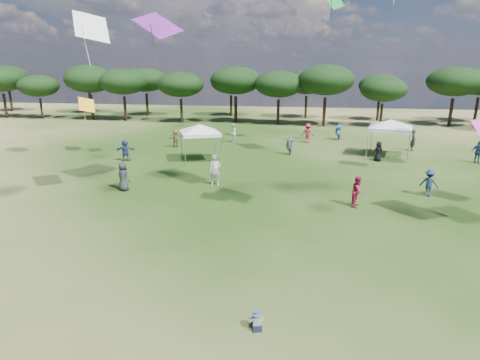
# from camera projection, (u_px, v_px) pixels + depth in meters

# --- Properties ---
(tree_line) EXTENTS (108.78, 17.63, 7.77)m
(tree_line) POSITION_uv_depth(u_px,v_px,m) (318.00, 81.00, 52.59)
(tree_line) COLOR black
(tree_line) RESTS_ON ground
(tent_left) EXTENTS (5.31, 5.31, 3.18)m
(tent_left) POSITION_uv_depth(u_px,v_px,m) (200.00, 126.00, 30.79)
(tent_left) COLOR gray
(tent_left) RESTS_ON ground
(tent_right) EXTENTS (6.43, 6.43, 3.31)m
(tent_right) POSITION_uv_depth(u_px,v_px,m) (391.00, 121.00, 32.50)
(tent_right) COLOR gray
(tent_right) RESTS_ON ground
(toddler) EXTENTS (0.44, 0.47, 0.59)m
(toddler) POSITION_uv_depth(u_px,v_px,m) (257.00, 321.00, 11.04)
(toddler) COLOR black
(toddler) RESTS_ON ground
(festival_crowd) EXTENTS (28.16, 22.41, 1.93)m
(festival_crowd) POSITION_uv_depth(u_px,v_px,m) (291.00, 147.00, 32.71)
(festival_crowd) COLOR navy
(festival_crowd) RESTS_ON ground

